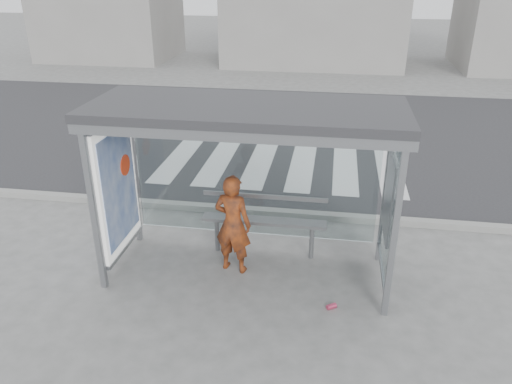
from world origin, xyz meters
The scene contains 9 objects.
ground centered at (0.00, 0.00, 0.00)m, with size 80.00×80.00×0.00m, color #60605E.
road centered at (0.00, 7.00, 0.00)m, with size 30.00×10.00×0.01m, color #29292C.
curb centered at (0.00, 1.95, 0.06)m, with size 30.00×0.18×0.12m, color gray.
crosswalk centered at (0.00, 4.50, 0.00)m, with size 5.55×3.00×0.00m.
bus_shelter centered at (-0.37, 0.06, 1.98)m, with size 4.25×1.65×2.62m.
building_center centered at (0.00, 18.00, 2.50)m, with size 8.00×5.00×5.00m, color gray.
person centered at (-0.22, 0.06, 0.78)m, with size 0.57×0.38×1.57m, color orange.
bench centered at (0.17, 0.58, 0.60)m, with size 1.98×0.24×1.02m.
soda_can centered at (1.29, -0.70, 0.04)m, with size 0.07×0.07×0.14m, color #ED456E.
Camera 1 is at (1.15, -6.34, 4.32)m, focal length 35.00 mm.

